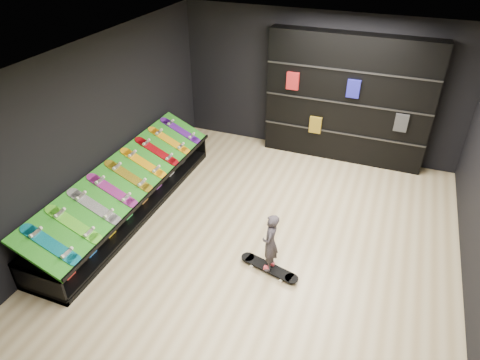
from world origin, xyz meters
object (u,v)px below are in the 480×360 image
(display_rack, at_px, (130,198))
(floor_skateboard, at_px, (269,269))
(child, at_px, (270,253))
(back_shelving, at_px, (347,100))

(display_rack, height_order, floor_skateboard, display_rack)
(floor_skateboard, bearing_deg, child, 0.00)
(display_rack, relative_size, back_shelving, 1.35)
(display_rack, relative_size, child, 7.83)
(display_rack, xyz_separation_m, child, (2.82, -0.58, 0.13))
(floor_skateboard, height_order, child, child)
(back_shelving, distance_m, floor_skateboard, 4.12)
(child, bearing_deg, floor_skateboard, 0.00)
(back_shelving, bearing_deg, floor_skateboard, -95.31)
(floor_skateboard, relative_size, child, 1.70)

